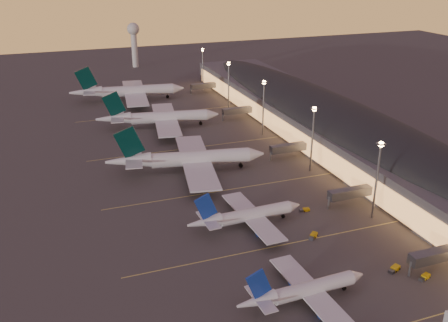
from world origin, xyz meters
TOP-DOWN VIEW (x-y plane):
  - ground at (0.00, 0.00)m, footprint 700.00×700.00m
  - airliner_narrow_south at (-5.24, -29.68)m, footprint 34.64×30.90m
  - airliner_narrow_north at (-4.00, 9.12)m, footprint 37.83×33.74m
  - airliner_wide_near at (-9.08, 56.29)m, footprint 61.32×56.58m
  - airliner_wide_mid at (-6.87, 112.80)m, footprint 59.27×54.63m
  - airliner_wide_far at (-11.99, 166.91)m, footprint 65.30×59.95m
  - terminal_building at (61.84, 72.47)m, footprint 56.35×255.00m
  - light_masts at (36.00, 65.00)m, footprint 2.20×217.20m
  - radar_tower at (10.00, 260.00)m, footprint 9.00×9.00m
  - lane_markings at (0.00, 40.00)m, footprint 90.00×180.36m
  - baggage_tug_a at (23.87, -26.80)m, footprint 4.21×2.99m
  - baggage_tug_b at (28.99, -32.45)m, footprint 3.83×2.51m
  - baggage_tug_c at (17.88, 11.22)m, footprint 3.43×1.78m
  - baggage_tug_d at (12.14, -4.32)m, footprint 3.84×3.57m

SIDE VIEW (x-z plane):
  - ground at x=0.00m, z-range 0.00..0.00m
  - lane_markings at x=0.00m, z-range 0.01..0.01m
  - baggage_tug_c at x=17.88m, z-range -0.04..0.93m
  - baggage_tug_b at x=28.99m, z-range -0.05..1.02m
  - baggage_tug_d at x=12.14m, z-range -0.05..1.08m
  - baggage_tug_a at x=23.87m, z-range -0.05..1.12m
  - airliner_narrow_south at x=-5.24m, z-range -2.99..9.40m
  - airliner_narrow_north at x=-4.00m, z-range -3.27..10.27m
  - airliner_wide_mid at x=-6.87m, z-range -4.61..14.39m
  - airliner_wide_near at x=-9.08m, z-range -4.77..14.90m
  - airliner_wide_far at x=-11.99m, z-range -5.07..15.83m
  - terminal_building at x=61.84m, z-range 0.05..17.51m
  - light_masts at x=36.00m, z-range 4.60..30.50m
  - radar_tower at x=10.00m, z-range 5.62..38.12m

